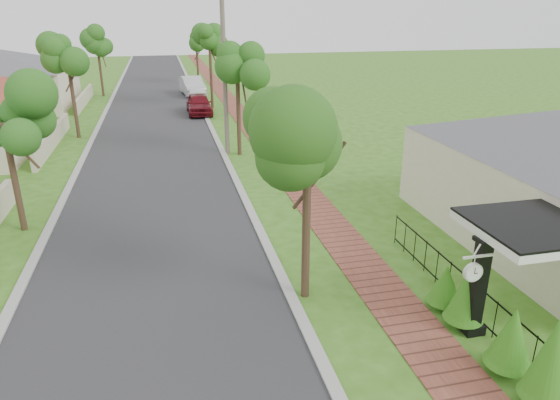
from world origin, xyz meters
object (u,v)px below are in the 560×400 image
object	(u,v)px
parked_car_red	(199,104)
utility_pole	(224,69)
near_tree	(308,137)
station_clock	(473,271)
parked_car_white	(192,86)
porch_post	(477,292)

from	to	relation	value
parked_car_red	utility_pole	size ratio (longest dim) A/B	0.50
near_tree	station_clock	size ratio (longest dim) A/B	7.47
parked_car_red	station_clock	world-z (taller)	station_clock
parked_car_white	station_clock	bearing A→B (deg)	-90.77
porch_post	near_tree	xyz separation A→B (m)	(-3.50, 2.50, 3.32)
parked_car_red	station_clock	size ratio (longest dim) A/B	5.88
porch_post	station_clock	bearing A→B (deg)	-141.03
parked_car_white	utility_pole	world-z (taller)	utility_pole
utility_pole	station_clock	distance (m)	18.26
parked_car_white	near_tree	size ratio (longest dim) A/B	0.89
porch_post	utility_pole	xyz separation A→B (m)	(-3.65, 17.41, 3.36)
parked_car_red	utility_pole	world-z (taller)	utility_pole
near_tree	station_clock	distance (m)	4.87
parked_car_white	near_tree	distance (m)	35.40
station_clock	parked_car_red	bearing A→B (deg)	97.39
porch_post	parked_car_white	world-z (taller)	porch_post
parked_car_red	utility_pole	bearing A→B (deg)	-86.98
parked_car_white	porch_post	bearing A→B (deg)	-89.97
utility_pole	station_clock	world-z (taller)	utility_pole
parked_car_red	station_clock	xyz separation A→B (m)	(3.77, -29.08, 1.20)
porch_post	station_clock	size ratio (longest dim) A/B	3.38
near_tree	utility_pole	distance (m)	14.91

